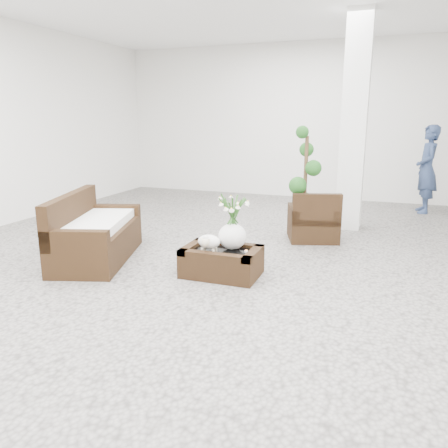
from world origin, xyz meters
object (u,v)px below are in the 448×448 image
(topiary, at_px, (305,186))
(armchair, at_px, (313,215))
(coffee_table, at_px, (222,263))
(loveseat, at_px, (97,227))

(topiary, bearing_deg, armchair, 32.25)
(coffee_table, height_order, armchair, armchair)
(armchair, distance_m, topiary, 0.49)
(loveseat, bearing_deg, coffee_table, -107.72)
(armchair, bearing_deg, topiary, 13.92)
(loveseat, bearing_deg, topiary, -69.14)
(coffee_table, distance_m, topiary, 2.13)
(armchair, distance_m, loveseat, 3.22)
(coffee_table, xyz_separation_m, loveseat, (-1.77, -0.00, 0.29))
(coffee_table, xyz_separation_m, armchair, (0.76, 2.00, 0.23))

